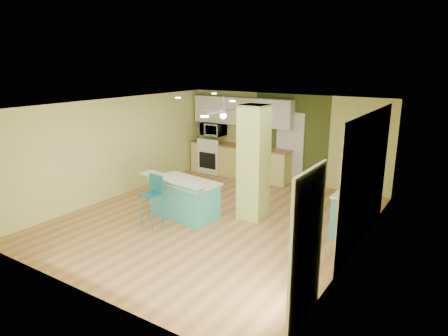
{
  "coord_description": "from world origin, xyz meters",
  "views": [
    {
      "loc": [
        4.63,
        -6.84,
        3.36
      ],
      "look_at": [
        -0.04,
        0.4,
        1.06
      ],
      "focal_mm": 32.0,
      "sensor_mm": 36.0,
      "label": 1
    }
  ],
  "objects_px": {
    "bar_stool": "(153,193)",
    "canister": "(175,177)",
    "fruit_bowl": "(256,147)",
    "side_counter": "(353,210)",
    "peninsula": "(184,198)"
  },
  "relations": [
    {
      "from": "bar_stool",
      "to": "canister",
      "type": "relative_size",
      "value": 6.95
    },
    {
      "from": "peninsula",
      "to": "side_counter",
      "type": "distance_m",
      "value": 3.6
    },
    {
      "from": "peninsula",
      "to": "fruit_bowl",
      "type": "xyz_separation_m",
      "value": [
        -0.06,
        3.45,
        0.53
      ]
    },
    {
      "from": "bar_stool",
      "to": "canister",
      "type": "bearing_deg",
      "value": 92.69
    },
    {
      "from": "bar_stool",
      "to": "canister",
      "type": "distance_m",
      "value": 0.74
    },
    {
      "from": "peninsula",
      "to": "side_counter",
      "type": "relative_size",
      "value": 1.36
    },
    {
      "from": "side_counter",
      "to": "bar_stool",
      "type": "bearing_deg",
      "value": -150.18
    },
    {
      "from": "peninsula",
      "to": "bar_stool",
      "type": "relative_size",
      "value": 1.65
    },
    {
      "from": "bar_stool",
      "to": "fruit_bowl",
      "type": "bearing_deg",
      "value": 90.4
    },
    {
      "from": "bar_stool",
      "to": "fruit_bowl",
      "type": "relative_size",
      "value": 4.14
    },
    {
      "from": "side_counter",
      "to": "canister",
      "type": "relative_size",
      "value": 8.48
    },
    {
      "from": "peninsula",
      "to": "bar_stool",
      "type": "distance_m",
      "value": 0.84
    },
    {
      "from": "side_counter",
      "to": "canister",
      "type": "height_order",
      "value": "canister"
    },
    {
      "from": "peninsula",
      "to": "fruit_bowl",
      "type": "height_order",
      "value": "fruit_bowl"
    },
    {
      "from": "peninsula",
      "to": "side_counter",
      "type": "bearing_deg",
      "value": 28.7
    }
  ]
}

